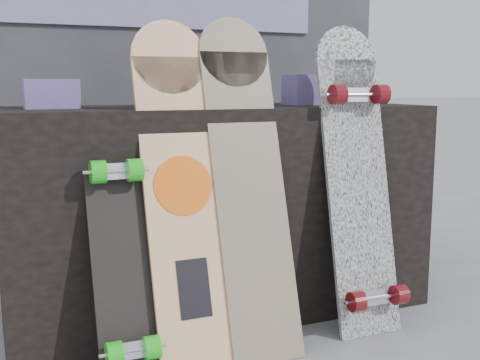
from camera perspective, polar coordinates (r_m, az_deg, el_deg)
name	(u,v)px	position (r m, az deg, el deg)	size (l,w,h in m)	color
ground	(272,358)	(2.04, 3.06, -16.55)	(60.00, 60.00, 0.00)	slate
vendor_table	(217,209)	(2.35, -2.21, -2.78)	(1.60, 0.60, 0.80)	black
booth	(156,40)	(3.12, -7.98, 13.03)	(2.40, 0.22, 2.20)	#343439
merch_box_purple	(51,94)	(2.17, -17.46, 7.81)	(0.18, 0.12, 0.10)	#533C7B
merch_box_small	(304,90)	(2.46, 6.12, 8.50)	(0.14, 0.14, 0.12)	#533C7B
merch_box_flat	(226,98)	(2.38, -1.34, 7.81)	(0.22, 0.10, 0.06)	#D1B78C
longboard_geisha	(182,181)	(1.92, -5.53, -0.08)	(0.25, 0.35, 1.10)	beige
longboard_celtic	(248,173)	(2.00, 0.72, 0.66)	(0.25, 0.36, 1.11)	#CCB08B
longboard_cascadia	(358,174)	(2.19, 11.14, 0.59)	(0.25, 0.31, 1.09)	white
skateboard_dark	(121,244)	(1.87, -11.26, -5.96)	(0.18, 0.32, 0.79)	black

